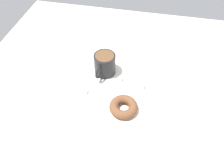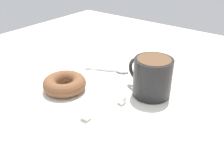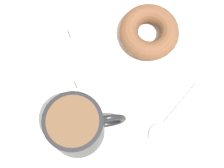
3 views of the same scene
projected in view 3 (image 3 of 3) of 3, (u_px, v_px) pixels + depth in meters
The scene contains 7 objects.
ground_plane at pixel (115, 82), 64.52cm from camera, with size 120.00×120.00×2.00cm, color beige.
napkin at pixel (112, 88), 63.02cm from camera, with size 35.28×35.28×0.30cm, color white.
coffee_cup at pixel (77, 126), 56.39cm from camera, with size 8.76×12.07×8.95cm.
donut at pixel (149, 32), 63.95cm from camera, with size 10.31×10.31×3.26cm, color brown.
spoon at pixel (164, 124), 60.73cm from camera, with size 6.91×11.90×0.90cm.
sugar_cube at pixel (81, 83), 62.29cm from camera, with size 1.56×1.56×1.56cm, color white.
sugar_cube_extra at pixel (75, 32), 64.75cm from camera, with size 1.75×1.75×1.75cm, color white.
Camera 3 is at (-16.81, 7.62, 60.82)cm, focal length 60.00 mm.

